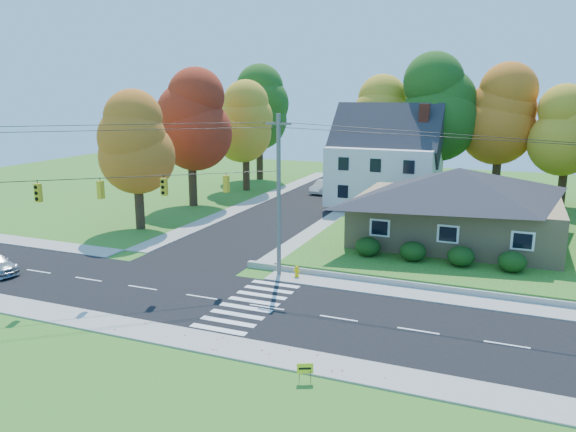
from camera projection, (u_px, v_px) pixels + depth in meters
name	position (u px, v px, depth m)	size (l,w,h in m)	color
ground	(267.00, 307.00, 29.96)	(120.00, 120.00, 0.00)	#3D7923
road_main	(267.00, 307.00, 29.96)	(90.00, 8.00, 0.02)	black
road_cross	(300.00, 205.00, 56.39)	(8.00, 44.00, 0.02)	black
sidewalk_north	(300.00, 278.00, 34.47)	(90.00, 2.00, 0.08)	#9C9A90
sidewalk_south	(222.00, 345.00, 25.43)	(90.00, 2.00, 0.08)	#9C9A90
lawn	(527.00, 234.00, 44.10)	(30.00, 30.00, 0.50)	#3D7923
ranch_house	(457.00, 204.00, 40.76)	(14.60, 10.60, 5.40)	tan
colonial_house	(386.00, 162.00, 54.24)	(10.40, 8.40, 9.60)	silver
hedge_row	(437.00, 254.00, 35.81)	(10.70, 1.70, 1.27)	#163A10
traffic_infrastructure	(274.00, 208.00, 30.11)	(38.10, 10.66, 10.00)	#666059
tree_lot_0	(380.00, 119.00, 59.59)	(6.72, 6.72, 12.51)	#3F2A19
tree_lot_1	(438.00, 108.00, 56.20)	(7.84, 7.84, 14.60)	#3F2A19
tree_lot_2	(501.00, 115.00, 55.04)	(7.28, 7.28, 13.56)	#3F2A19
tree_lot_3	(568.00, 131.00, 52.22)	(6.16, 6.16, 11.47)	#3F2A19
tree_west_0	(136.00, 143.00, 45.48)	(6.16, 6.16, 11.47)	#3F2A19
tree_west_1	(190.00, 120.00, 54.60)	(7.28, 7.28, 13.56)	#3F2A19
tree_west_2	(245.00, 122.00, 63.41)	(6.72, 6.72, 12.51)	#3F2A19
tree_west_3	(259.00, 108.00, 71.09)	(7.84, 7.84, 14.60)	#3F2A19
white_car	(323.00, 187.00, 63.04)	(1.49, 4.28, 1.41)	silver
fire_hydrant	(297.00, 272.00, 34.62)	(0.44, 0.34, 0.78)	#DFBD02
yard_sign	(305.00, 369.00, 22.17)	(0.61, 0.30, 0.82)	black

